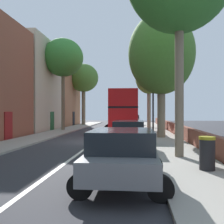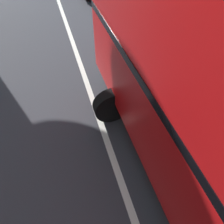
{
  "view_description": "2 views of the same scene",
  "coord_description": "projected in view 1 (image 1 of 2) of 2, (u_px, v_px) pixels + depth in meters",
  "views": [
    {
      "loc": [
        2.89,
        -17.48,
        2.11
      ],
      "look_at": [
        0.61,
        5.93,
        2.07
      ],
      "focal_mm": 40.0,
      "sensor_mm": 36.0,
      "label": 1
    },
    {
      "loc": [
        -0.73,
        8.36,
        4.63
      ],
      "look_at": [
        0.16,
        11.2,
        1.05
      ],
      "focal_mm": 33.25,
      "sensor_mm": 36.0,
      "label": 2
    }
  ],
  "objects": [
    {
      "name": "double_decker_bus",
      "position": [
        125.0,
        109.0,
        25.85
      ],
      "size": [
        3.68,
        10.35,
        4.06
      ],
      "color": "red",
      "rests_on": "ground"
    },
    {
      "name": "road_centre_line",
      "position": [
        95.0,
        141.0,
        17.68
      ],
      "size": [
        0.16,
        54.0,
        0.01
      ],
      "primitive_type": "cube",
      "color": "silver",
      "rests_on": "ground"
    },
    {
      "name": "parked_car_grey_right_2",
      "position": [
        123.0,
        154.0,
        7.07
      ],
      "size": [
        2.53,
        4.06,
        1.6
      ],
      "color": "slate",
      "rests_on": "ground"
    },
    {
      "name": "street_tree_right_3",
      "position": [
        161.0,
        54.0,
        19.41
      ],
      "size": [
        5.15,
        5.15,
        9.71
      ],
      "color": "#7A6B56",
      "rests_on": "sidewalk_right"
    },
    {
      "name": "litter_bin_right",
      "position": [
        207.0,
        153.0,
        8.5
      ],
      "size": [
        0.55,
        0.55,
        1.14
      ],
      "color": "black",
      "rests_on": "sidewalk_right"
    },
    {
      "name": "street_tree_right_1",
      "position": [
        149.0,
        78.0,
        31.77
      ],
      "size": [
        3.46,
        3.46,
        8.34
      ],
      "color": "#7A6B56",
      "rests_on": "sidewalk_right"
    },
    {
      "name": "boundary_wall_right",
      "position": [
        188.0,
        135.0,
        17.05
      ],
      "size": [
        0.36,
        54.0,
        1.02
      ],
      "primitive_type": "cube",
      "color": "brown",
      "rests_on": "ground"
    },
    {
      "name": "parked_car_white_right_0",
      "position": [
        134.0,
        119.0,
        38.26
      ],
      "size": [
        2.54,
        4.3,
        1.6
      ],
      "color": "silver",
      "rests_on": "ground"
    },
    {
      "name": "parked_car_black_right_1",
      "position": [
        129.0,
        133.0,
        13.72
      ],
      "size": [
        2.43,
        4.56,
        1.61
      ],
      "color": "black",
      "rests_on": "ground"
    },
    {
      "name": "street_tree_left_2",
      "position": [
        84.0,
        78.0,
        38.18
      ],
      "size": [
        4.54,
        4.54,
        9.32
      ],
      "color": "#7A6B56",
      "rests_on": "sidewalk_left"
    },
    {
      "name": "ground_plane",
      "position": [
        95.0,
        141.0,
        17.68
      ],
      "size": [
        84.0,
        84.0,
        0.0
      ],
      "primitive_type": "plane",
      "color": "#333338"
    },
    {
      "name": "street_tree_left_0",
      "position": [
        63.0,
        58.0,
        27.3
      ],
      "size": [
        4.4,
        4.4,
        10.0
      ],
      "color": "brown",
      "rests_on": "sidewalk_left"
    },
    {
      "name": "lamppost_right",
      "position": [
        153.0,
        91.0,
        20.93
      ],
      "size": [
        0.32,
        0.32,
        6.31
      ],
      "color": "black",
      "rests_on": "sidewalk_right"
    },
    {
      "name": "sidewalk_right",
      "position": [
        165.0,
        141.0,
        17.2
      ],
      "size": [
        2.6,
        60.0,
        0.12
      ],
      "primitive_type": "cube",
      "color": "#9E998E",
      "rests_on": "ground"
    },
    {
      "name": "sidewalk_left",
      "position": [
        29.0,
        140.0,
        18.15
      ],
      "size": [
        2.6,
        60.0,
        0.12
      ],
      "primitive_type": "cube",
      "color": "#9E998E",
      "rests_on": "ground"
    }
  ]
}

